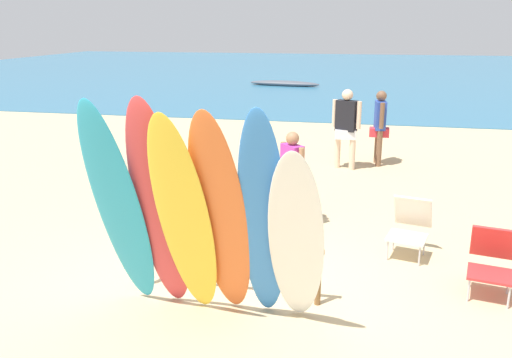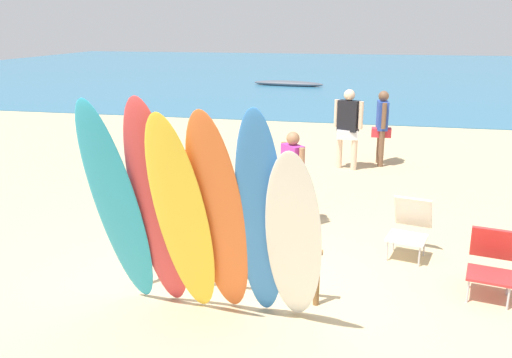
% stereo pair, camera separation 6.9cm
% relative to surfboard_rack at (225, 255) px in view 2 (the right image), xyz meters
% --- Properties ---
extents(ground, '(60.00, 60.00, 0.00)m').
position_rel_surfboard_rack_xyz_m(ground, '(0.00, 14.00, -0.51)').
color(ground, tan).
extents(ocean_water, '(60.00, 40.00, 0.02)m').
position_rel_surfboard_rack_xyz_m(ocean_water, '(0.00, 31.51, -0.50)').
color(ocean_water, teal).
rests_on(ocean_water, ground).
extents(surfboard_rack, '(2.25, 0.07, 0.68)m').
position_rel_surfboard_rack_xyz_m(surfboard_rack, '(0.00, 0.00, 0.00)').
color(surfboard_rack, brown).
rests_on(surfboard_rack, ground).
extents(surfboard_teal_0, '(0.60, 1.00, 2.45)m').
position_rel_surfboard_rack_xyz_m(surfboard_teal_0, '(-0.95, -0.66, 0.71)').
color(surfboard_teal_0, '#289EC6').
rests_on(surfboard_teal_0, ground).
extents(surfboard_red_1, '(0.55, 0.88, 2.47)m').
position_rel_surfboard_rack_xyz_m(surfboard_red_1, '(-0.52, -0.62, 0.72)').
color(surfboard_red_1, '#D13D42').
rests_on(surfboard_red_1, ground).
extents(surfboard_yellow_2, '(0.65, 0.98, 2.35)m').
position_rel_surfboard_rack_xyz_m(surfboard_yellow_2, '(-0.23, -0.72, 0.66)').
color(surfboard_yellow_2, yellow).
rests_on(surfboard_yellow_2, ground).
extents(surfboard_orange_3, '(0.61, 0.99, 2.39)m').
position_rel_surfboard_rack_xyz_m(surfboard_orange_3, '(0.14, -0.66, 0.68)').
color(surfboard_orange_3, orange).
rests_on(surfboard_orange_3, ground).
extents(surfboard_blue_4, '(0.52, 0.97, 2.41)m').
position_rel_surfboard_rack_xyz_m(surfboard_blue_4, '(0.56, -0.65, 0.70)').
color(surfboard_blue_4, '#337AD1').
rests_on(surfboard_blue_4, ground).
extents(surfboard_white_5, '(0.55, 0.88, 2.04)m').
position_rel_surfboard_rack_xyz_m(surfboard_white_5, '(0.89, -0.65, 0.51)').
color(surfboard_white_5, white).
rests_on(surfboard_white_5, ground).
extents(beachgoer_by_water, '(0.62, 0.36, 1.74)m').
position_rel_surfboard_rack_xyz_m(beachgoer_by_water, '(1.08, 6.05, 0.49)').
color(beachgoer_by_water, beige).
rests_on(beachgoer_by_water, ground).
extents(beachgoer_midbeach, '(0.43, 0.63, 1.66)m').
position_rel_surfboard_rack_xyz_m(beachgoer_midbeach, '(1.80, 6.57, 0.44)').
color(beachgoer_midbeach, brown).
rests_on(beachgoer_midbeach, ground).
extents(beachgoer_photographing, '(0.42, 0.44, 1.50)m').
position_rel_surfboard_rack_xyz_m(beachgoer_photographing, '(0.41, 2.44, 0.35)').
color(beachgoer_photographing, '#9E704C').
rests_on(beachgoer_photographing, ground).
extents(beach_chair_red, '(0.66, 0.83, 0.80)m').
position_rel_surfboard_rack_xyz_m(beach_chair_red, '(2.17, 1.69, -0.09)').
color(beach_chair_red, '#B7B7BC').
rests_on(beach_chair_red, ground).
extents(beach_chair_blue, '(0.64, 0.84, 0.79)m').
position_rel_surfboard_rack_xyz_m(beach_chair_blue, '(3.04, 0.75, -0.09)').
color(beach_chair_blue, '#B7B7BC').
rests_on(beach_chair_blue, ground).
extents(distant_boat, '(3.70, 1.10, 0.29)m').
position_rel_surfboard_rack_xyz_m(distant_boat, '(-2.67, 21.60, -0.38)').
color(distant_boat, '#4C515B').
rests_on(distant_boat, ground).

